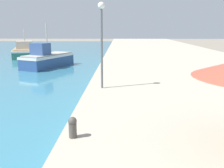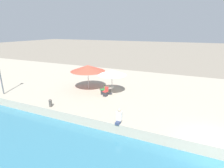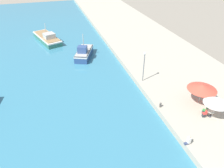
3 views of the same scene
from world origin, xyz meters
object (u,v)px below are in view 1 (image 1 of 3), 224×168
(mooring_bollard, at_px, (73,127))
(lamppost, at_px, (102,31))
(fishing_boat_mid, at_px, (47,59))
(fishing_boat_far, at_px, (25,51))

(mooring_bollard, relative_size, lamppost, 0.14)
(fishing_boat_mid, height_order, lamppost, lamppost)
(fishing_boat_far, height_order, mooring_bollard, fishing_boat_far)
(fishing_boat_far, bearing_deg, lamppost, -78.51)
(mooring_bollard, bearing_deg, fishing_boat_mid, 108.23)
(mooring_bollard, bearing_deg, fishing_boat_far, 113.03)
(lamppost, bearing_deg, mooring_bollard, -93.93)
(fishing_boat_mid, height_order, fishing_boat_far, fishing_boat_mid)
(fishing_boat_far, height_order, lamppost, lamppost)
(fishing_boat_far, bearing_deg, fishing_boat_mid, -77.22)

